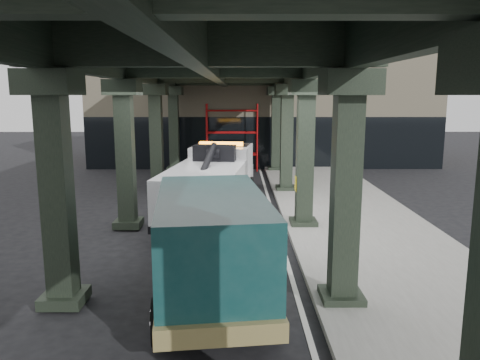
{
  "coord_description": "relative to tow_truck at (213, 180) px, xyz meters",
  "views": [
    {
      "loc": [
        0.36,
        -13.51,
        4.5
      ],
      "look_at": [
        0.43,
        1.89,
        1.7
      ],
      "focal_mm": 35.0,
      "sensor_mm": 36.0,
      "label": 1
    }
  ],
  "objects": [
    {
      "name": "towed_van",
      "position": [
        0.33,
        -7.41,
        -0.03
      ],
      "size": [
        3.02,
        6.25,
        2.44
      ],
      "rotation": [
        0.0,
        0.0,
        0.12
      ],
      "color": "#103B3C",
      "rests_on": "ground"
    },
    {
      "name": "sidewalk",
      "position": [
        5.07,
        -1.83,
        -1.27
      ],
      "size": [
        5.0,
        40.0,
        0.15
      ],
      "primitive_type": "cube",
      "color": "gray",
      "rests_on": "ground"
    },
    {
      "name": "tow_truck",
      "position": [
        0.0,
        0.0,
        0.0
      ],
      "size": [
        3.36,
        8.61,
        2.75
      ],
      "rotation": [
        0.0,
        0.0,
        -0.13
      ],
      "color": "black",
      "rests_on": "ground"
    },
    {
      "name": "scaffolding",
      "position": [
        0.57,
        10.82,
        0.77
      ],
      "size": [
        3.08,
        0.88,
        4.0
      ],
      "color": "#AC0D0F",
      "rests_on": "ground"
    },
    {
      "name": "building",
      "position": [
        2.57,
        16.17,
        2.66
      ],
      "size": [
        22.0,
        10.0,
        8.0
      ],
      "primitive_type": "cube",
      "color": "#C6B793",
      "rests_on": "ground"
    },
    {
      "name": "viaduct",
      "position": [
        0.17,
        -1.83,
        4.12
      ],
      "size": [
        7.4,
        32.0,
        6.4
      ],
      "color": "black",
      "rests_on": "ground"
    },
    {
      "name": "lane_stripe",
      "position": [
        2.27,
        -1.83,
        -1.34
      ],
      "size": [
        0.12,
        38.0,
        0.01
      ],
      "primitive_type": "cube",
      "color": "silver",
      "rests_on": "ground"
    },
    {
      "name": "ground",
      "position": [
        0.57,
        -3.83,
        -1.34
      ],
      "size": [
        90.0,
        90.0,
        0.0
      ],
      "primitive_type": "plane",
      "color": "black",
      "rests_on": "ground"
    }
  ]
}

